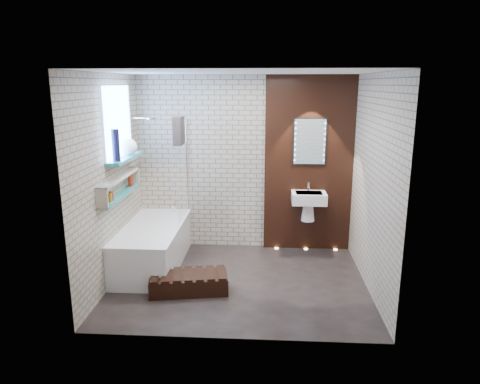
# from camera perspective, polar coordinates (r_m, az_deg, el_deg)

# --- Properties ---
(ground) EXTENTS (3.20, 3.20, 0.00)m
(ground) POSITION_cam_1_polar(r_m,az_deg,el_deg) (5.76, -0.09, -11.53)
(ground) COLOR black
(ground) RESTS_ON ground
(room_shell) EXTENTS (3.24, 3.20, 2.60)m
(room_shell) POSITION_cam_1_polar(r_m,az_deg,el_deg) (5.34, -0.10, 1.18)
(room_shell) COLOR tan
(room_shell) RESTS_ON ground
(walnut_panel) EXTENTS (1.30, 0.06, 2.60)m
(walnut_panel) POSITION_cam_1_polar(r_m,az_deg,el_deg) (6.60, 8.88, 3.47)
(walnut_panel) COLOR black
(walnut_panel) RESTS_ON ground
(clerestory_window) EXTENTS (0.18, 1.00, 0.94)m
(clerestory_window) POSITION_cam_1_polar(r_m,az_deg,el_deg) (5.89, -15.44, 7.81)
(clerestory_window) COLOR #7FADE0
(clerestory_window) RESTS_ON room_shell
(display_niche) EXTENTS (0.14, 1.30, 0.26)m
(display_niche) POSITION_cam_1_polar(r_m,az_deg,el_deg) (5.80, -15.26, 0.70)
(display_niche) COLOR teal
(display_niche) RESTS_ON room_shell
(bathtub) EXTENTS (0.79, 1.74, 0.70)m
(bathtub) POSITION_cam_1_polar(r_m,az_deg,el_deg) (6.25, -11.19, -6.84)
(bathtub) COLOR white
(bathtub) RESTS_ON ground
(bath_screen) EXTENTS (0.01, 0.78, 1.40)m
(bath_screen) POSITION_cam_1_polar(r_m,az_deg,el_deg) (6.32, -7.50, 2.87)
(bath_screen) COLOR white
(bath_screen) RESTS_ON bathtub
(towel) EXTENTS (0.11, 0.29, 0.38)m
(towel) POSITION_cam_1_polar(r_m,az_deg,el_deg) (6.08, -7.96, 7.86)
(towel) COLOR black
(towel) RESTS_ON bath_screen
(shower_head) EXTENTS (0.18, 0.18, 0.02)m
(shower_head) POSITION_cam_1_polar(r_m,az_deg,el_deg) (6.38, -11.45, 9.35)
(shower_head) COLOR silver
(shower_head) RESTS_ON room_shell
(washbasin) EXTENTS (0.50, 0.36, 0.58)m
(washbasin) POSITION_cam_1_polar(r_m,az_deg,el_deg) (6.52, 8.86, -1.26)
(washbasin) COLOR white
(washbasin) RESTS_ON walnut_panel
(led_mirror) EXTENTS (0.50, 0.02, 0.70)m
(led_mirror) POSITION_cam_1_polar(r_m,az_deg,el_deg) (6.51, 9.02, 6.44)
(led_mirror) COLOR black
(led_mirror) RESTS_ON walnut_panel
(walnut_step) EXTENTS (0.99, 0.57, 0.21)m
(walnut_step) POSITION_cam_1_polar(r_m,az_deg,el_deg) (5.52, -6.66, -11.65)
(walnut_step) COLOR black
(walnut_step) RESTS_ON ground
(niche_bottles) EXTENTS (0.07, 0.88, 0.17)m
(niche_bottles) POSITION_cam_1_polar(r_m,az_deg,el_deg) (5.91, -14.91, 0.69)
(niche_bottles) COLOR maroon
(niche_bottles) RESTS_ON display_niche
(sill_vases) EXTENTS (0.21, 0.66, 0.39)m
(sill_vases) POSITION_cam_1_polar(r_m,az_deg,el_deg) (5.93, -14.57, 5.74)
(sill_vases) COLOR white
(sill_vases) RESTS_ON clerestory_window
(floor_uplights) EXTENTS (0.96, 0.06, 0.01)m
(floor_uplights) POSITION_cam_1_polar(r_m,az_deg,el_deg) (6.88, 8.53, -7.30)
(floor_uplights) COLOR #FFD899
(floor_uplights) RESTS_ON ground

